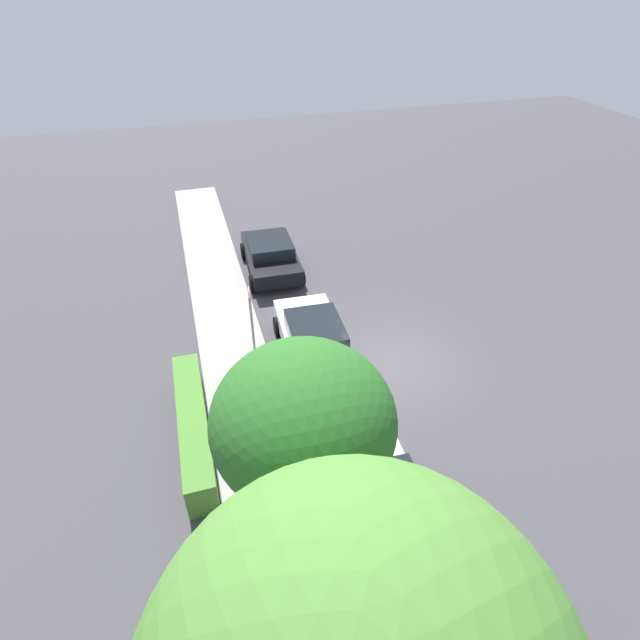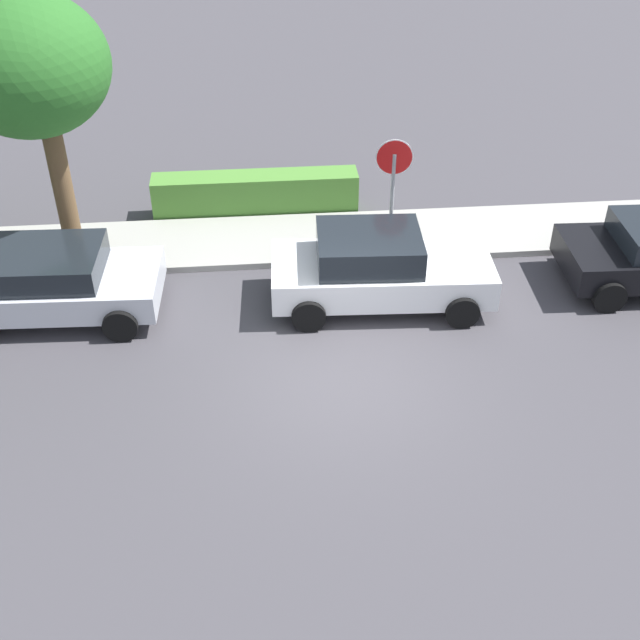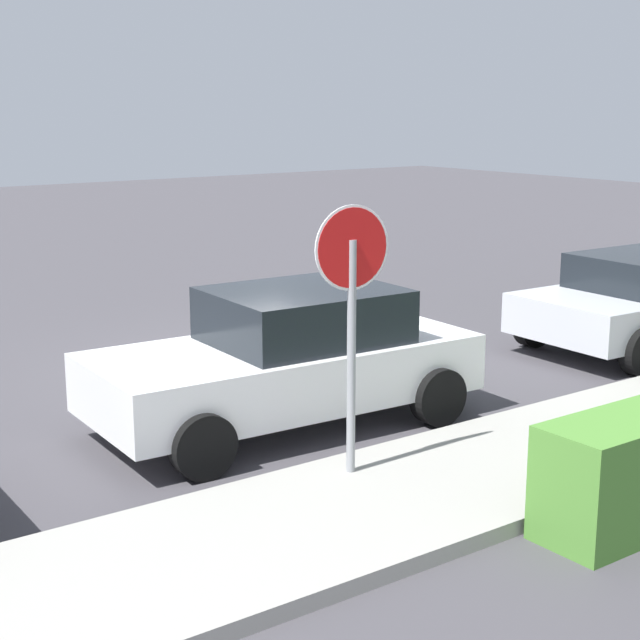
{
  "view_description": "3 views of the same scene",
  "coord_description": "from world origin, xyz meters",
  "views": [
    {
      "loc": [
        -10.6,
        5.42,
        10.17
      ],
      "look_at": [
        1.68,
        1.82,
        0.86
      ],
      "focal_mm": 28.0,
      "sensor_mm": 36.0,
      "label": 1
    },
    {
      "loc": [
        -1.34,
        -10.59,
        8.9
      ],
      "look_at": [
        -0.34,
        0.66,
        0.75
      ],
      "focal_mm": 45.0,
      "sensor_mm": 36.0,
      "label": 2
    },
    {
      "loc": [
        6.66,
        10.69,
        3.46
      ],
      "look_at": [
        -0.2,
        1.29,
        0.86
      ],
      "focal_mm": 55.0,
      "sensor_mm": 36.0,
      "label": 3
    }
  ],
  "objects": [
    {
      "name": "street_tree_mid_block",
      "position": [
        -5.31,
        4.15,
        4.15
      ],
      "size": [
        2.98,
        2.98,
        5.51
      ],
      "color": "brown",
      "rests_on": "ground_plane"
    },
    {
      "name": "sidewalk_curb",
      "position": [
        0.0,
        4.63,
        0.07
      ],
      "size": [
        32.0,
        2.07,
        0.14
      ],
      "primitive_type": "cube",
      "color": "#9E9B93",
      "rests_on": "ground_plane"
    },
    {
      "name": "stop_sign",
      "position": [
        1.44,
        4.01,
        1.77
      ],
      "size": [
        0.76,
        0.09,
        2.59
      ],
      "color": "gray",
      "rests_on": "ground_plane"
    },
    {
      "name": "front_yard_hedge",
      "position": [
        -1.35,
        6.07,
        0.48
      ],
      "size": [
        4.67,
        0.7,
        0.96
      ],
      "color": "#4C8433",
      "rests_on": "ground_plane"
    },
    {
      "name": "ground_plane",
      "position": [
        0.0,
        0.0,
        0.0
      ],
      "size": [
        60.0,
        60.0,
        0.0
      ],
      "primitive_type": "plane",
      "color": "#423F44"
    },
    {
      "name": "parked_car_silver",
      "position": [
        -5.27,
        2.4,
        0.71
      ],
      "size": [
        4.08,
        2.22,
        1.35
      ],
      "color": "silver",
      "rests_on": "ground_plane"
    },
    {
      "name": "parked_car_white",
      "position": [
        0.91,
        2.24,
        0.75
      ],
      "size": [
        4.27,
        2.17,
        1.49
      ],
      "color": "white",
      "rests_on": "ground_plane"
    }
  ]
}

